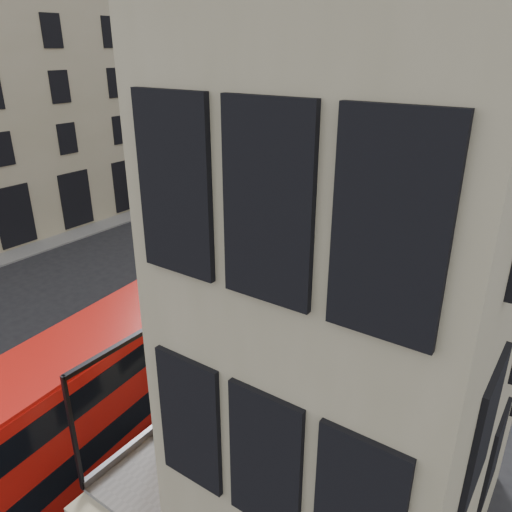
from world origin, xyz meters
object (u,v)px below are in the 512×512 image
Objects in this scene: street_lamp_a at (151,191)px; pedestrian_e at (187,191)px; cafe_table_near at (194,422)px; cafe_chair_d at (350,345)px; bus_near at (43,427)px; car_a at (237,259)px; traffic_light_far at (244,170)px; cafe_chair_c at (320,373)px; cafe_chair_b at (265,417)px; car_b at (317,229)px; car_c at (174,203)px; pedestrian_c at (355,197)px; cafe_table_mid at (251,362)px; bicycle at (291,254)px; cyclist at (252,233)px; pedestrian_b at (285,186)px; street_lamp_b at (359,171)px; cafe_chair_a at (208,490)px; bus_far at (278,168)px; pedestrian_d at (478,220)px; traffic_light_near at (277,259)px; cafe_table_far at (308,322)px; pedestrian_a at (216,192)px.

street_lamp_a reaches higher than pedestrian_e.
cafe_table_near is 5.73m from cafe_chair_d.
bus_near is 32.54m from pedestrian_e.
car_a is 5.84× the size of cafe_chair_d.
traffic_light_far is 10.20m from street_lamp_a.
cafe_chair_b is at bearing -96.57° from cafe_chair_c.
car_c is (-13.32, -1.18, -0.05)m from car_b.
cafe_table_mid reaches higher than pedestrian_c.
car_c is 2.93× the size of bicycle.
street_lamp_a reaches higher than traffic_light_far.
cyclist is 2.26× the size of cafe_chair_b.
cafe_chair_c is at bearing -97.75° from pedestrian_b.
cafe_chair_c is at bearing -156.92° from cyclist.
cafe_chair_d is at bearing -31.58° from street_lamp_a.
bicycle is 3.98m from cyclist.
bicycle is 21.37m from cafe_chair_b.
cyclist is (-0.97, -16.04, -1.51)m from street_lamp_b.
bus_near is 14.33× the size of cafe_chair_a.
street_lamp_b is 1.05× the size of car_c.
pedestrian_d is (18.19, 0.15, -1.69)m from bus_far.
cyclist reaches higher than car_c.
street_lamp_b is at bearing 33.69° from traffic_light_far.
pedestrian_b is 0.86× the size of pedestrian_e.
bus_near is at bearing -146.31° from cafe_chair_c.
bicycle is (-3.62, 20.44, -2.28)m from bus_near.
pedestrian_d is 2.33× the size of cafe_chair_d.
cafe_table_far is at bearing -52.37° from traffic_light_near.
bicycle is at bearing 119.10° from cafe_chair_b.
cafe_table_mid is at bearing -30.64° from pedestrian_a.
car_b is 11.97m from pedestrian_b.
street_lamp_b is 33.31m from cafe_table_far.
pedestrian_a is at bearing 0.37° from pedestrian_c.
cafe_table_near is (21.00, -30.56, 2.73)m from traffic_light_far.
pedestrian_c is at bearing 109.39° from cafe_chair_a.
cafe_chair_c is 1.77m from cafe_chair_d.
bicycle is at bearing -53.93° from bus_far.
pedestrian_c is at bearing 101.13° from traffic_light_near.
street_lamp_b is at bearing 110.44° from pedestrian_e.
bus_far is 18.27m from pedestrian_d.
traffic_light_far reaches higher than car_b.
pedestrian_e is at bearing 135.72° from cafe_table_mid.
car_b reaches higher than car_c.
bicycle is 18.15m from cafe_chair_d.
pedestrian_e is at bearing 141.44° from car_a.
street_lamp_b is 16.14m from cyclist.
traffic_light_far is 0.75× the size of car_c.
pedestrian_e is at bearing 124.83° from bus_near.
cafe_table_mid reaches higher than street_lamp_a.
cafe_chair_d reaches higher than car_c.
cafe_table_near is at bearing 140.56° from cafe_chair_a.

